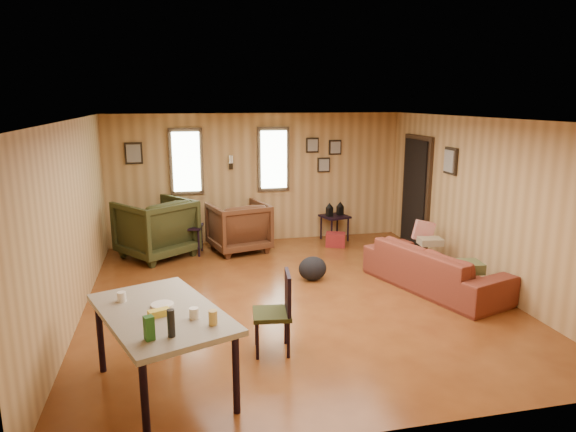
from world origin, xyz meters
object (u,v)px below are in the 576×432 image
at_px(sofa, 435,261).
at_px(recliner_brown, 238,224).
at_px(side_table, 335,214).
at_px(dining_table, 162,319).
at_px(recliner_green, 156,225).
at_px(end_table, 188,235).

distance_m(sofa, recliner_brown, 3.51).
relative_size(side_table, dining_table, 0.42).
bearing_deg(side_table, dining_table, -123.81).
xyz_separation_m(recliner_green, side_table, (3.30, 0.35, -0.05)).
distance_m(side_table, dining_table, 5.63).
bearing_deg(sofa, end_table, 35.16).
relative_size(recliner_brown, side_table, 1.30).
bearing_deg(recliner_green, side_table, 149.68).
xyz_separation_m(recliner_green, dining_table, (0.17, -4.33, 0.17)).
bearing_deg(recliner_brown, recliner_green, -12.43).
relative_size(recliner_green, side_table, 1.49).
bearing_deg(recliner_green, recliner_brown, 145.52).
height_order(recliner_brown, end_table, recliner_brown).
distance_m(recliner_green, side_table, 3.32).
height_order(sofa, dining_table, dining_table).
distance_m(recliner_green, dining_table, 4.33).
bearing_deg(recliner_green, dining_table, 55.87).
height_order(recliner_green, end_table, recliner_green).
bearing_deg(dining_table, recliner_green, 71.46).
xyz_separation_m(sofa, recliner_green, (-3.88, 2.45, 0.13)).
bearing_deg(side_table, end_table, -173.65).
distance_m(sofa, dining_table, 4.17).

